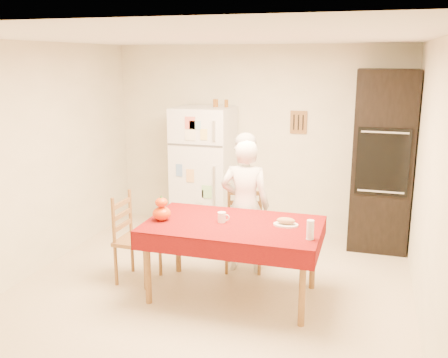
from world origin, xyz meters
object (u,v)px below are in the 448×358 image
at_px(oven_cabinet, 382,161).
at_px(bread_plate, 286,225).
at_px(dining_table, 233,230).
at_px(coffee_mug, 222,217).
at_px(chair_left, 132,235).
at_px(wine_glass, 310,230).
at_px(refrigerator, 204,170).
at_px(chair_far, 244,224).
at_px(pumpkin_lower, 162,213).
at_px(seated_woman, 245,206).

xyz_separation_m(oven_cabinet, bread_plate, (-0.87, -1.75, -0.33)).
relative_size(dining_table, coffee_mug, 17.00).
height_order(oven_cabinet, chair_left, oven_cabinet).
height_order(oven_cabinet, wine_glass, oven_cabinet).
height_order(refrigerator, oven_cabinet, oven_cabinet).
relative_size(coffee_mug, wine_glass, 0.57).
height_order(chair_far, chair_left, same).
distance_m(oven_cabinet, coffee_mug, 2.37).
relative_size(chair_far, bread_plate, 3.96).
bearing_deg(pumpkin_lower, oven_cabinet, 42.87).
relative_size(oven_cabinet, coffee_mug, 22.00).
bearing_deg(bread_plate, pumpkin_lower, -171.30).
distance_m(refrigerator, bread_plate, 2.21).
bearing_deg(chair_far, dining_table, -95.96).
xyz_separation_m(dining_table, seated_woman, (-0.05, 0.65, 0.06)).
relative_size(chair_left, bread_plate, 3.96).
distance_m(coffee_mug, wine_glass, 0.92).
bearing_deg(dining_table, chair_left, 177.15).
xyz_separation_m(seated_woman, coffee_mug, (-0.07, -0.64, 0.06)).
bearing_deg(seated_woman, oven_cabinet, -144.72).
relative_size(dining_table, chair_left, 1.79).
distance_m(chair_far, pumpkin_lower, 1.10).
bearing_deg(chair_left, oven_cabinet, -53.73).
bearing_deg(chair_far, chair_left, -158.92).
bearing_deg(chair_far, bread_plate, -60.66).
bearing_deg(coffee_mug, dining_table, -1.96).
bearing_deg(wine_glass, pumpkin_lower, 175.41).
relative_size(chair_left, coffee_mug, 9.50).
height_order(refrigerator, chair_left, refrigerator).
relative_size(refrigerator, chair_left, 1.79).
bearing_deg(chair_far, wine_glass, -60.61).
distance_m(oven_cabinet, bread_plate, 1.98).
bearing_deg(dining_table, seated_woman, 94.05).
bearing_deg(bread_plate, seated_woman, 133.87).
distance_m(refrigerator, pumpkin_lower, 1.89).
height_order(oven_cabinet, coffee_mug, oven_cabinet).
height_order(refrigerator, chair_far, refrigerator).
xyz_separation_m(dining_table, pumpkin_lower, (-0.70, -0.11, 0.14)).
relative_size(oven_cabinet, bread_plate, 9.17).
distance_m(oven_cabinet, chair_left, 3.12).
relative_size(refrigerator, wine_glass, 9.66).
bearing_deg(coffee_mug, pumpkin_lower, -169.24).
bearing_deg(chair_far, oven_cabinet, 24.86).
bearing_deg(pumpkin_lower, seated_woman, 48.92).
relative_size(refrigerator, chair_far, 1.79).
height_order(chair_far, bread_plate, chair_far).
relative_size(dining_table, seated_woman, 1.14).
relative_size(oven_cabinet, chair_far, 2.32).
xyz_separation_m(chair_far, seated_woman, (0.03, -0.09, 0.24)).
relative_size(coffee_mug, pumpkin_lower, 0.55).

